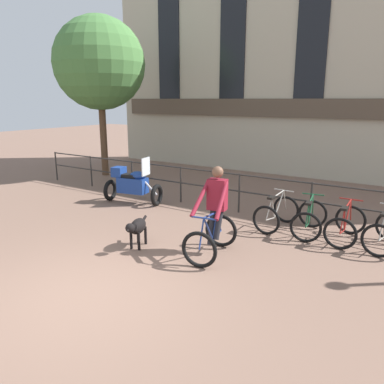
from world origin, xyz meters
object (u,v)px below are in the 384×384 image
at_px(parked_bicycle_near_lamp, 276,213).
at_px(parked_bicycle_mid_left, 309,219).
at_px(cyclist_with_bike, 214,216).
at_px(parked_bicycle_mid_right, 346,225).
at_px(dog, 137,227).
at_px(parked_motorcycle, 132,184).

distance_m(parked_bicycle_near_lamp, parked_bicycle_mid_left, 0.76).
height_order(cyclist_with_bike, parked_bicycle_mid_right, cyclist_with_bike).
xyz_separation_m(dog, parked_bicycle_mid_left, (2.67, 2.66, -0.07)).
bearing_deg(parked_bicycle_near_lamp, cyclist_with_bike, 81.74).
bearing_deg(parked_bicycle_mid_left, cyclist_with_bike, 51.26).
relative_size(dog, parked_bicycle_mid_right, 0.80).
distance_m(parked_motorcycle, parked_bicycle_mid_right, 5.80).
distance_m(dog, parked_motorcycle, 3.42).
bearing_deg(parked_bicycle_near_lamp, parked_bicycle_mid_right, -175.53).
distance_m(dog, parked_bicycle_mid_left, 3.77).
bearing_deg(parked_motorcycle, parked_bicycle_near_lamp, -98.97).
xyz_separation_m(parked_bicycle_mid_left, parked_bicycle_mid_right, (0.76, -0.00, 0.00)).
height_order(parked_motorcycle, parked_bicycle_near_lamp, parked_motorcycle).
relative_size(parked_bicycle_mid_left, parked_bicycle_mid_right, 1.07).
distance_m(parked_bicycle_mid_left, parked_bicycle_mid_right, 0.76).
bearing_deg(parked_bicycle_near_lamp, dog, 58.76).
height_order(dog, parked_bicycle_near_lamp, parked_bicycle_near_lamp).
relative_size(parked_motorcycle, parked_bicycle_mid_left, 1.46).
bearing_deg(parked_bicycle_mid_left, parked_motorcycle, -6.08).
xyz_separation_m(dog, parked_bicycle_near_lamp, (1.91, 2.66, -0.07)).
bearing_deg(dog, parked_bicycle_near_lamp, 37.42).
relative_size(cyclist_with_bike, parked_bicycle_near_lamp, 1.47).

